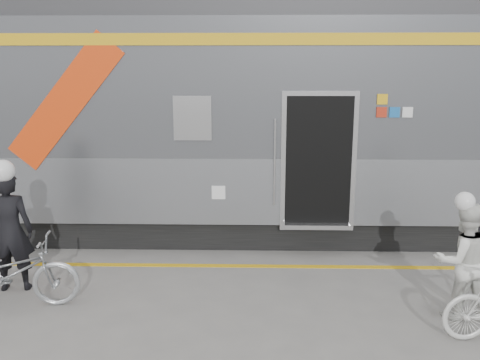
{
  "coord_description": "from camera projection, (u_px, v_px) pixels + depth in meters",
  "views": [
    {
      "loc": [
        0.44,
        -5.28,
        3.03
      ],
      "look_at": [
        0.28,
        1.6,
        1.5
      ],
      "focal_mm": 38.0,
      "sensor_mm": 36.0,
      "label": 1
    }
  ],
  "objects": [
    {
      "name": "ground",
      "position": [
        213.0,
        338.0,
        5.82
      ],
      "size": [
        90.0,
        90.0,
        0.0
      ],
      "primitive_type": "plane",
      "color": "slate",
      "rests_on": "ground"
    },
    {
      "name": "train",
      "position": [
        192.0,
        121.0,
        9.48
      ],
      "size": [
        24.0,
        3.17,
        4.1
      ],
      "color": "black",
      "rests_on": "ground"
    },
    {
      "name": "safety_strip",
      "position": [
        223.0,
        266.0,
        7.92
      ],
      "size": [
        24.0,
        0.12,
        0.01
      ],
      "primitive_type": "cube",
      "color": "gold",
      "rests_on": "ground"
    },
    {
      "name": "man",
      "position": [
        10.0,
        231.0,
        6.92
      ],
      "size": [
        0.67,
        0.49,
        1.69
      ],
      "primitive_type": "imported",
      "rotation": [
        0.0,
        0.0,
        3.29
      ],
      "color": "black",
      "rests_on": "ground"
    },
    {
      "name": "bicycle_left",
      "position": [
        8.0,
        273.0,
        6.47
      ],
      "size": [
        1.84,
        0.88,
        0.93
      ],
      "primitive_type": "imported",
      "rotation": [
        0.0,
        0.0,
        1.72
      ],
      "color": "#B6BABE",
      "rests_on": "ground"
    },
    {
      "name": "woman",
      "position": [
        462.0,
        261.0,
        6.17
      ],
      "size": [
        0.75,
        0.61,
        1.46
      ],
      "primitive_type": "imported",
      "rotation": [
        0.0,
        0.0,
        3.22
      ],
      "color": "white",
      "rests_on": "ground"
    },
    {
      "name": "helmet_man",
      "position": [
        3.0,
        160.0,
        6.71
      ],
      "size": [
        0.29,
        0.29,
        0.29
      ],
      "primitive_type": "sphere",
      "color": "white",
      "rests_on": "man"
    },
    {
      "name": "helmet_woman",
      "position": [
        469.0,
        193.0,
        5.99
      ],
      "size": [
        0.23,
        0.23,
        0.23
      ],
      "primitive_type": "sphere",
      "color": "white",
      "rests_on": "woman"
    }
  ]
}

